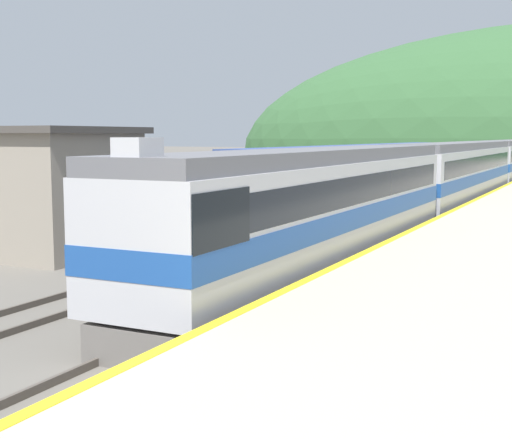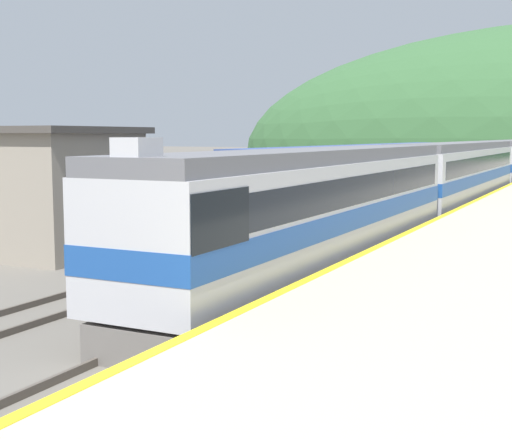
{
  "view_description": "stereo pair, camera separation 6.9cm",
  "coord_description": "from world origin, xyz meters",
  "px_view_note": "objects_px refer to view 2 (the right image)",
  "views": [
    {
      "loc": [
        7.87,
        5.6,
        4.39
      ],
      "look_at": [
        0.25,
        21.0,
        2.36
      ],
      "focal_mm": 50.0,
      "sensor_mm": 36.0,
      "label": 1
    },
    {
      "loc": [
        7.93,
        5.63,
        4.39
      ],
      "look_at": [
        0.25,
        21.0,
        2.36
      ],
      "focal_mm": 50.0,
      "sensor_mm": 36.0,
      "label": 2
    }
  ],
  "objects_px": {
    "express_train_lead_car": "(318,209)",
    "siding_train": "(372,177)",
    "carriage_third": "(512,161)",
    "carriage_second": "(460,174)"
  },
  "relations": [
    {
      "from": "express_train_lead_car",
      "to": "carriage_third",
      "type": "xyz_separation_m",
      "value": [
        0.0,
        46.05,
        -0.01
      ]
    },
    {
      "from": "express_train_lead_car",
      "to": "siding_train",
      "type": "xyz_separation_m",
      "value": [
        -4.52,
        19.94,
        -0.2
      ]
    },
    {
      "from": "carriage_third",
      "to": "siding_train",
      "type": "xyz_separation_m",
      "value": [
        -4.52,
        -26.11,
        -0.18
      ]
    },
    {
      "from": "express_train_lead_car",
      "to": "siding_train",
      "type": "bearing_deg",
      "value": 102.77
    },
    {
      "from": "carriage_second",
      "to": "siding_train",
      "type": "height_order",
      "value": "carriage_second"
    },
    {
      "from": "carriage_second",
      "to": "siding_train",
      "type": "relative_size",
      "value": 0.72
    },
    {
      "from": "carriage_second",
      "to": "carriage_third",
      "type": "relative_size",
      "value": 1.0
    },
    {
      "from": "siding_train",
      "to": "carriage_third",
      "type": "bearing_deg",
      "value": 80.18
    },
    {
      "from": "carriage_second",
      "to": "express_train_lead_car",
      "type": "bearing_deg",
      "value": -90.0
    },
    {
      "from": "express_train_lead_car",
      "to": "carriage_second",
      "type": "distance_m",
      "value": 22.36
    }
  ]
}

